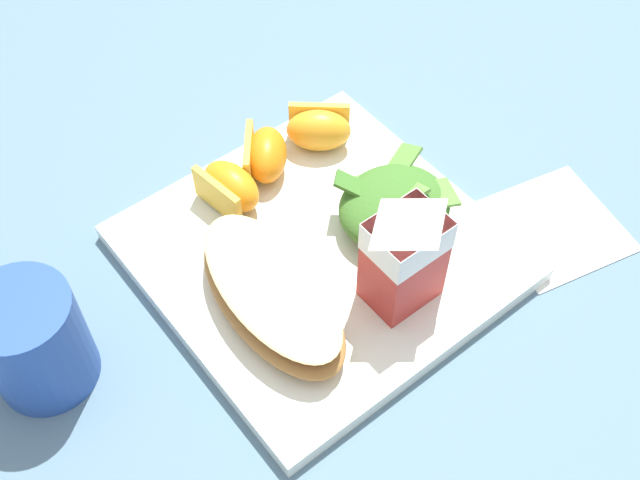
{
  "coord_description": "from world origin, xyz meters",
  "views": [
    {
      "loc": [
        0.25,
        0.32,
        0.56
      ],
      "look_at": [
        0.0,
        0.0,
        0.03
      ],
      "focal_mm": 44.75,
      "sensor_mm": 36.0,
      "label": 1
    }
  ],
  "objects_px": {
    "paper_napkin": "(554,226)",
    "drinking_blue_cup": "(34,341)",
    "milk_carton": "(405,249)",
    "orange_wedge_middle": "(265,155)",
    "white_plate": "(320,253)",
    "cheesy_pizza_bread": "(272,294)",
    "orange_wedge_front": "(319,129)",
    "green_salad_pile": "(394,206)",
    "orange_wedge_rear": "(230,187)"
  },
  "relations": [
    {
      "from": "orange_wedge_middle",
      "to": "paper_napkin",
      "type": "height_order",
      "value": "orange_wedge_middle"
    },
    {
      "from": "milk_carton",
      "to": "orange_wedge_front",
      "type": "distance_m",
      "value": 0.19
    },
    {
      "from": "green_salad_pile",
      "to": "orange_wedge_front",
      "type": "xyz_separation_m",
      "value": [
        -0.01,
        -0.11,
        -0.0
      ]
    },
    {
      "from": "green_salad_pile",
      "to": "paper_napkin",
      "type": "xyz_separation_m",
      "value": [
        -0.12,
        0.09,
        -0.03
      ]
    },
    {
      "from": "orange_wedge_rear",
      "to": "milk_carton",
      "type": "bearing_deg",
      "value": 107.49
    },
    {
      "from": "cheesy_pizza_bread",
      "to": "orange_wedge_rear",
      "type": "bearing_deg",
      "value": -108.23
    },
    {
      "from": "white_plate",
      "to": "orange_wedge_front",
      "type": "xyz_separation_m",
      "value": [
        -0.08,
        -0.1,
        0.03
      ]
    },
    {
      "from": "milk_carton",
      "to": "orange_wedge_middle",
      "type": "height_order",
      "value": "milk_carton"
    },
    {
      "from": "paper_napkin",
      "to": "drinking_blue_cup",
      "type": "distance_m",
      "value": 0.45
    },
    {
      "from": "orange_wedge_front",
      "to": "paper_napkin",
      "type": "height_order",
      "value": "orange_wedge_front"
    },
    {
      "from": "milk_carton",
      "to": "orange_wedge_rear",
      "type": "distance_m",
      "value": 0.18
    },
    {
      "from": "green_salad_pile",
      "to": "orange_wedge_middle",
      "type": "xyz_separation_m",
      "value": [
        0.05,
        -0.12,
        -0.0
      ]
    },
    {
      "from": "cheesy_pizza_bread",
      "to": "green_salad_pile",
      "type": "xyz_separation_m",
      "value": [
        -0.14,
        -0.01,
        0.0
      ]
    },
    {
      "from": "cheesy_pizza_bread",
      "to": "orange_wedge_front",
      "type": "height_order",
      "value": "orange_wedge_front"
    },
    {
      "from": "milk_carton",
      "to": "orange_wedge_rear",
      "type": "bearing_deg",
      "value": -72.51
    },
    {
      "from": "white_plate",
      "to": "paper_napkin",
      "type": "height_order",
      "value": "white_plate"
    },
    {
      "from": "paper_napkin",
      "to": "white_plate",
      "type": "bearing_deg",
      "value": -29.08
    },
    {
      "from": "orange_wedge_front",
      "to": "orange_wedge_rear",
      "type": "height_order",
      "value": "same"
    },
    {
      "from": "white_plate",
      "to": "orange_wedge_front",
      "type": "height_order",
      "value": "orange_wedge_front"
    },
    {
      "from": "white_plate",
      "to": "green_salad_pile",
      "type": "relative_size",
      "value": 2.58
    },
    {
      "from": "milk_carton",
      "to": "drinking_blue_cup",
      "type": "distance_m",
      "value": 0.29
    },
    {
      "from": "cheesy_pizza_bread",
      "to": "paper_napkin",
      "type": "distance_m",
      "value": 0.27
    },
    {
      "from": "white_plate",
      "to": "milk_carton",
      "type": "height_order",
      "value": "milk_carton"
    },
    {
      "from": "orange_wedge_middle",
      "to": "white_plate",
      "type": "bearing_deg",
      "value": 80.7
    },
    {
      "from": "cheesy_pizza_bread",
      "to": "paper_napkin",
      "type": "relative_size",
      "value": 1.6
    },
    {
      "from": "orange_wedge_middle",
      "to": "green_salad_pile",
      "type": "bearing_deg",
      "value": 113.24
    },
    {
      "from": "paper_napkin",
      "to": "drinking_blue_cup",
      "type": "xyz_separation_m",
      "value": [
        0.42,
        -0.15,
        0.05
      ]
    },
    {
      "from": "white_plate",
      "to": "milk_carton",
      "type": "relative_size",
      "value": 2.55
    },
    {
      "from": "white_plate",
      "to": "green_salad_pile",
      "type": "distance_m",
      "value": 0.08
    },
    {
      "from": "green_salad_pile",
      "to": "white_plate",
      "type": "bearing_deg",
      "value": -14.51
    },
    {
      "from": "paper_napkin",
      "to": "milk_carton",
      "type": "bearing_deg",
      "value": -9.14
    },
    {
      "from": "cheesy_pizza_bread",
      "to": "drinking_blue_cup",
      "type": "height_order",
      "value": "drinking_blue_cup"
    },
    {
      "from": "green_salad_pile",
      "to": "milk_carton",
      "type": "bearing_deg",
      "value": 52.47
    },
    {
      "from": "drinking_blue_cup",
      "to": "orange_wedge_front",
      "type": "bearing_deg",
      "value": -170.47
    },
    {
      "from": "orange_wedge_rear",
      "to": "paper_napkin",
      "type": "distance_m",
      "value": 0.29
    },
    {
      "from": "white_plate",
      "to": "cheesy_pizza_bread",
      "type": "relative_size",
      "value": 1.6
    },
    {
      "from": "white_plate",
      "to": "cheesy_pizza_bread",
      "type": "distance_m",
      "value": 0.08
    },
    {
      "from": "white_plate",
      "to": "orange_wedge_rear",
      "type": "height_order",
      "value": "orange_wedge_rear"
    },
    {
      "from": "milk_carton",
      "to": "orange_wedge_front",
      "type": "xyz_separation_m",
      "value": [
        -0.05,
        -0.17,
        -0.04
      ]
    },
    {
      "from": "cheesy_pizza_bread",
      "to": "orange_wedge_rear",
      "type": "distance_m",
      "value": 0.12
    },
    {
      "from": "green_salad_pile",
      "to": "orange_wedge_front",
      "type": "height_order",
      "value": "green_salad_pile"
    },
    {
      "from": "green_salad_pile",
      "to": "orange_wedge_rear",
      "type": "relative_size",
      "value": 1.69
    },
    {
      "from": "orange_wedge_rear",
      "to": "drinking_blue_cup",
      "type": "relative_size",
      "value": 0.68
    },
    {
      "from": "milk_carton",
      "to": "green_salad_pile",
      "type": "bearing_deg",
      "value": -127.53
    },
    {
      "from": "orange_wedge_front",
      "to": "orange_wedge_middle",
      "type": "height_order",
      "value": "same"
    },
    {
      "from": "milk_carton",
      "to": "drinking_blue_cup",
      "type": "bearing_deg",
      "value": -25.4
    },
    {
      "from": "orange_wedge_front",
      "to": "drinking_blue_cup",
      "type": "relative_size",
      "value": 0.73
    },
    {
      "from": "white_plate",
      "to": "milk_carton",
      "type": "bearing_deg",
      "value": 105.78
    },
    {
      "from": "green_salad_pile",
      "to": "milk_carton",
      "type": "xyz_separation_m",
      "value": [
        0.05,
        0.06,
        0.04
      ]
    },
    {
      "from": "white_plate",
      "to": "green_salad_pile",
      "type": "bearing_deg",
      "value": 165.49
    }
  ]
}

